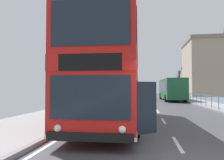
# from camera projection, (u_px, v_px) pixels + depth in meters

# --- Properties ---
(double_decker_bus_main) EXTENTS (3.41, 10.31, 4.50)m
(double_decker_bus_main) POSITION_uv_depth(u_px,v_px,m) (112.00, 76.00, 10.80)
(double_decker_bus_main) COLOR red
(double_decker_bus_main) RESTS_ON ground
(background_bus_far_lane) EXTENTS (2.86, 10.76, 3.02)m
(background_bus_far_lane) POSITION_uv_depth(u_px,v_px,m) (171.00, 89.00, 30.73)
(background_bus_far_lane) COLOR #19512D
(background_bus_far_lane) RESTS_ON ground
(pedestrian_railing_far_kerb) EXTENTS (0.05, 28.09, 1.03)m
(pedestrian_railing_far_kerb) POSITION_uv_depth(u_px,v_px,m) (209.00, 99.00, 18.28)
(pedestrian_railing_far_kerb) COLOR #386BA8
(pedestrian_railing_far_kerb) RESTS_ON ground
(bare_tree_far_00) EXTENTS (2.00, 2.17, 5.73)m
(bare_tree_far_00) POSITION_uv_depth(u_px,v_px,m) (179.00, 83.00, 42.09)
(bare_tree_far_00) COLOR #4C3D2D
(bare_tree_far_00) RESTS_ON ground
(background_building_01) EXTENTS (11.01, 11.42, 12.47)m
(background_building_01) POSITION_uv_depth(u_px,v_px,m) (211.00, 68.00, 47.29)
(background_building_01) COLOR gray
(background_building_01) RESTS_ON ground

